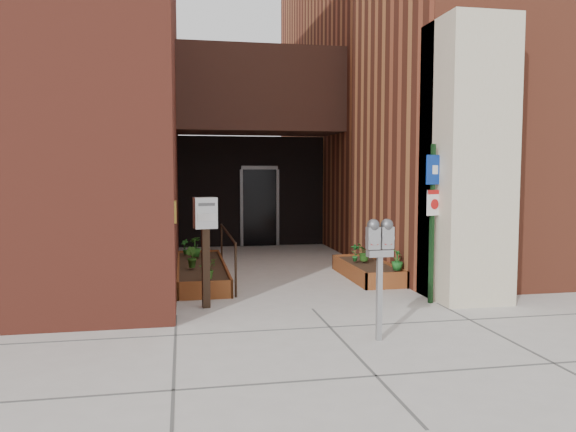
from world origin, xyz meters
TOP-DOWN VIEW (x-y plane):
  - ground at (0.00, 0.00)m, footprint 80.00×80.00m
  - architecture at (-0.18, 6.89)m, footprint 20.00×14.60m
  - planter_left at (-1.55, 2.70)m, footprint 0.90×3.60m
  - planter_right at (1.60, 2.20)m, footprint 0.80×2.20m
  - handrail at (-1.05, 2.65)m, footprint 0.04×3.34m
  - parking_meter at (0.44, -1.66)m, footprint 0.33×0.16m
  - sign_post at (1.91, 0.02)m, footprint 0.32×0.14m
  - payment_dropbox at (-1.56, 0.38)m, footprint 0.36×0.29m
  - shrub_left_a at (-1.50, 1.10)m, footprint 0.42×0.42m
  - shrub_left_b at (-1.75, 2.25)m, footprint 0.30×0.30m
  - shrub_left_c at (-1.64, 3.53)m, footprint 0.31×0.31m
  - shrub_left_d at (-1.85, 3.93)m, footprint 0.24×0.24m
  - shrub_right_a at (1.85, 1.30)m, footprint 0.26×0.26m
  - shrub_right_b at (1.41, 2.37)m, footprint 0.24×0.24m
  - shrub_right_c at (1.60, 2.35)m, footprint 0.39×0.39m

SIDE VIEW (x-z plane):
  - ground at x=0.00m, z-range 0.00..0.00m
  - planter_left at x=-1.55m, z-range -0.02..0.28m
  - planter_right at x=1.60m, z-range -0.02..0.28m
  - shrub_left_d at x=-1.85m, z-range 0.30..0.62m
  - shrub_left_a at x=-1.50m, z-range 0.30..0.63m
  - shrub_right_b at x=1.41m, z-range 0.30..0.64m
  - shrub_right_c at x=1.60m, z-range 0.30..0.65m
  - shrub_right_a at x=1.85m, z-range 0.30..0.67m
  - shrub_left_b at x=-1.75m, z-range 0.30..0.68m
  - shrub_left_c at x=-1.64m, z-range 0.30..0.71m
  - handrail at x=-1.05m, z-range 0.30..1.20m
  - parking_meter at x=0.44m, z-range 0.41..1.89m
  - payment_dropbox at x=-1.56m, z-range 0.37..2.04m
  - sign_post at x=1.91m, z-range 0.28..2.75m
  - architecture at x=-0.18m, z-range -0.02..9.98m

